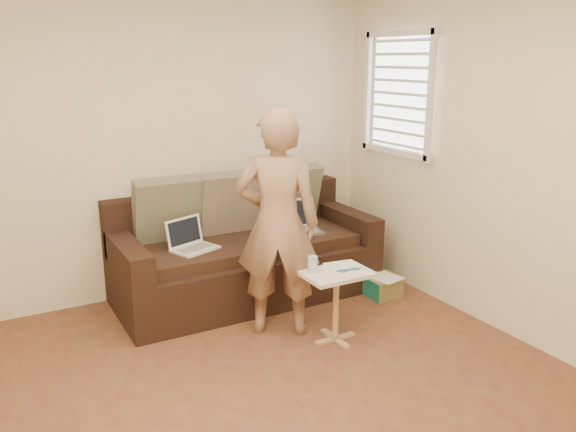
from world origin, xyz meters
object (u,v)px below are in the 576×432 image
at_px(laptop_silver, 300,233).
at_px(drinking_glass, 312,264).
at_px(person, 278,224).
at_px(side_table, 336,306).
at_px(laptop_white, 195,250).
at_px(striped_box, 382,286).
at_px(sofa, 246,249).

bearing_deg(laptop_silver, drinking_glass, -104.04).
relative_size(person, side_table, 3.17).
bearing_deg(drinking_glass, side_table, -23.94).
xyz_separation_m(laptop_white, drinking_glass, (0.54, -0.91, 0.07)).
relative_size(person, striped_box, 5.85).
bearing_deg(drinking_glass, laptop_white, 120.59).
distance_m(sofa, striped_box, 1.22).
bearing_deg(side_table, person, 130.67).
bearing_deg(side_table, striped_box, 31.19).
height_order(laptop_white, drinking_glass, drinking_glass).
relative_size(laptop_white, drinking_glass, 2.86).
height_order(drinking_glass, striped_box, drinking_glass).
bearing_deg(sofa, striped_box, -29.42).
distance_m(sofa, person, 0.84).
height_order(side_table, drinking_glass, drinking_glass).
bearing_deg(side_table, drinking_glass, 156.06).
height_order(side_table, striped_box, side_table).
relative_size(sofa, person, 1.31).
height_order(laptop_silver, striped_box, laptop_silver).
bearing_deg(laptop_white, person, -78.31).
xyz_separation_m(laptop_silver, person, (-0.57, -0.65, 0.32)).
xyz_separation_m(sofa, striped_box, (1.02, -0.58, -0.33)).
distance_m(side_table, drinking_glass, 0.37).
xyz_separation_m(person, striped_box, (1.10, 0.15, -0.75)).
xyz_separation_m(laptop_silver, side_table, (-0.28, -0.99, -0.25)).
distance_m(laptop_white, person, 0.82).
relative_size(laptop_white, side_table, 0.64).
bearing_deg(laptop_silver, person, -119.90).
bearing_deg(laptop_silver, sofa, -177.34).
distance_m(laptop_white, drinking_glass, 1.06).
xyz_separation_m(laptop_silver, drinking_glass, (-0.44, -0.92, 0.07)).
xyz_separation_m(side_table, striped_box, (0.81, 0.49, -0.18)).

